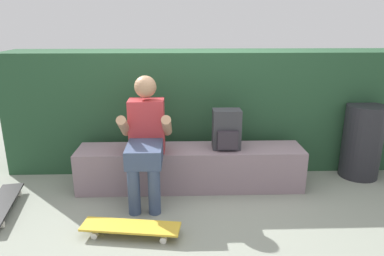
# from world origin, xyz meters

# --- Properties ---
(ground_plane) EXTENTS (24.00, 24.00, 0.00)m
(ground_plane) POSITION_xyz_m (0.00, 0.00, 0.00)
(ground_plane) COLOR gray
(bench_main) EXTENTS (2.30, 0.42, 0.43)m
(bench_main) POSITION_xyz_m (0.00, 0.25, 0.22)
(bench_main) COLOR gray
(bench_main) RESTS_ON ground
(person_skater) EXTENTS (0.49, 0.62, 1.18)m
(person_skater) POSITION_xyz_m (-0.43, 0.05, 0.63)
(person_skater) COLOR #B73338
(person_skater) RESTS_ON ground
(skateboard_near_person) EXTENTS (0.82, 0.31, 0.09)m
(skateboard_near_person) POSITION_xyz_m (-0.51, -0.61, 0.07)
(skateboard_near_person) COLOR gold
(skateboard_near_person) RESTS_ON ground
(skateboard_beside_bench) EXTENTS (0.34, 0.82, 0.09)m
(skateboard_beside_bench) POSITION_xyz_m (-1.73, -0.20, 0.07)
(skateboard_beside_bench) COLOR black
(skateboard_beside_bench) RESTS_ON ground
(backpack_on_bench) EXTENTS (0.28, 0.23, 0.40)m
(backpack_on_bench) POSITION_xyz_m (0.36, 0.24, 0.62)
(backpack_on_bench) COLOR #333338
(backpack_on_bench) RESTS_ON bench_main
(hedge_row) EXTENTS (4.72, 0.60, 1.35)m
(hedge_row) POSITION_xyz_m (0.32, 0.90, 0.67)
(hedge_row) COLOR #23462C
(hedge_row) RESTS_ON ground
(trash_bin) EXTENTS (0.41, 0.41, 0.81)m
(trash_bin) POSITION_xyz_m (1.89, 0.47, 0.41)
(trash_bin) COLOR #232328
(trash_bin) RESTS_ON ground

